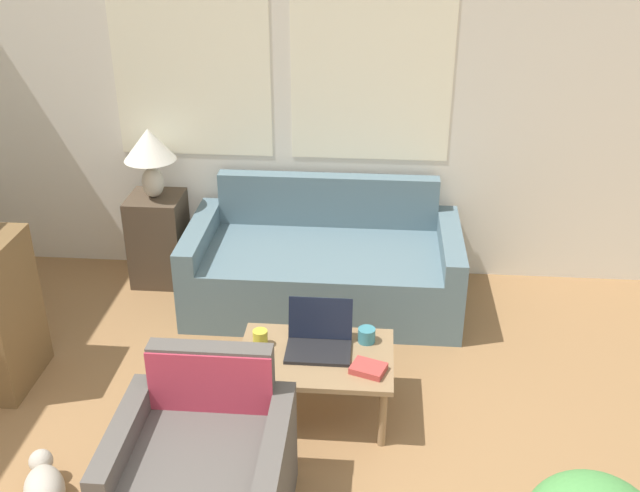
# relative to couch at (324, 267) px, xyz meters

# --- Properties ---
(wall_back) EXTENTS (5.97, 0.06, 2.60)m
(wall_back) POSITION_rel_couch_xyz_m (-0.27, 0.49, 1.05)
(wall_back) COLOR silver
(wall_back) RESTS_ON ground_plane
(couch) EXTENTS (1.85, 0.94, 0.81)m
(couch) POSITION_rel_couch_xyz_m (0.00, 0.00, 0.00)
(couch) COLOR slate
(couch) RESTS_ON ground_plane
(armchair) EXTENTS (0.78, 0.72, 0.79)m
(armchair) POSITION_rel_couch_xyz_m (-0.39, -2.06, 0.01)
(armchair) COLOR #514C47
(armchair) RESTS_ON ground_plane
(side_table) EXTENTS (0.38, 0.38, 0.67)m
(side_table) POSITION_rel_couch_xyz_m (-1.23, 0.19, 0.08)
(side_table) COLOR #4C3D2D
(side_table) RESTS_ON ground_plane
(table_lamp) EXTENTS (0.36, 0.36, 0.50)m
(table_lamp) POSITION_rel_couch_xyz_m (-1.23, 0.19, 0.76)
(table_lamp) COLOR beige
(table_lamp) RESTS_ON side_table
(coffee_table) EXTENTS (0.84, 0.59, 0.38)m
(coffee_table) POSITION_rel_couch_xyz_m (0.05, -1.24, 0.08)
(coffee_table) COLOR #8E704C
(coffee_table) RESTS_ON ground_plane
(laptop) EXTENTS (0.35, 0.30, 0.25)m
(laptop) POSITION_rel_couch_xyz_m (0.06, -1.17, 0.18)
(laptop) COLOR black
(laptop) RESTS_ON coffee_table
(cup_navy) EXTENTS (0.10, 0.10, 0.08)m
(cup_navy) POSITION_rel_couch_xyz_m (0.32, -1.09, 0.17)
(cup_navy) COLOR teal
(cup_navy) RESTS_ON coffee_table
(cup_yellow) EXTENTS (0.08, 0.08, 0.09)m
(cup_yellow) POSITION_rel_couch_xyz_m (-0.26, -1.17, 0.17)
(cup_yellow) COLOR gold
(cup_yellow) RESTS_ON coffee_table
(book_red) EXTENTS (0.21, 0.19, 0.04)m
(book_red) POSITION_rel_couch_xyz_m (0.34, -1.37, 0.14)
(book_red) COLOR #B23D38
(book_red) RESTS_ON coffee_table
(tv_remote) EXTENTS (0.10, 0.15, 0.02)m
(tv_remote) POSITION_rel_couch_xyz_m (-0.25, -1.36, 0.13)
(tv_remote) COLOR black
(tv_remote) RESTS_ON coffee_table
(cat_black) EXTENTS (0.31, 0.50, 0.19)m
(cat_black) POSITION_rel_couch_xyz_m (-1.19, -2.04, -0.16)
(cat_black) COLOR #B7AD9E
(cat_black) RESTS_ON ground_plane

